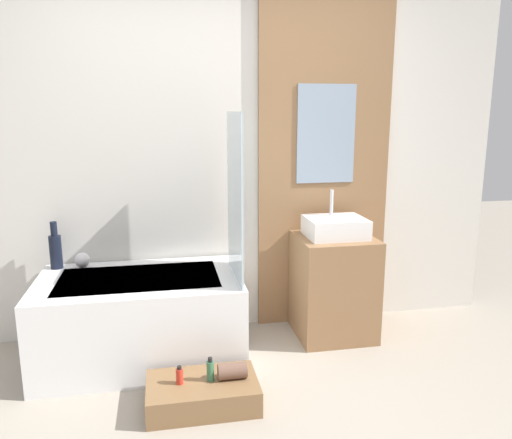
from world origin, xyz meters
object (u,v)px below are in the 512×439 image
object	(u,v)px
bathtub	(141,318)
vase_round_light	(82,260)
bottle_soap_primary	(180,376)
sink	(335,227)
wooden_step_bench	(203,393)
bottle_soap_secondary	(210,370)
vase_tall_dark	(56,249)

from	to	relation	value
bathtub	vase_round_light	bearing A→B (deg)	142.49
bathtub	bottle_soap_primary	bearing A→B (deg)	-70.50
sink	wooden_step_bench	bearing A→B (deg)	-143.81
sink	bottle_soap_secondary	distance (m)	1.36
bottle_soap_secondary	sink	bearing A→B (deg)	37.47
wooden_step_bench	vase_round_light	distance (m)	1.29
vase_round_light	bottle_soap_secondary	distance (m)	1.27
sink	vase_tall_dark	world-z (taller)	sink
sink	bottle_soap_secondary	world-z (taller)	sink
vase_tall_dark	bottle_soap_primary	bearing A→B (deg)	-50.19
vase_tall_dark	bottle_soap_secondary	bearing A→B (deg)	-44.60
sink	vase_round_light	xyz separation A→B (m)	(-1.74, 0.18, -0.19)
bathtub	vase_round_light	distance (m)	0.59
sink	vase_tall_dark	bearing A→B (deg)	174.36
sink	vase_round_light	size ratio (longest dim) A/B	4.02
bathtub	vase_round_light	xyz separation A→B (m)	(-0.39, 0.30, 0.33)
sink	bottle_soap_primary	world-z (taller)	sink
vase_round_light	vase_tall_dark	bearing A→B (deg)	176.48
sink	bottle_soap_secondary	size ratio (longest dim) A/B	2.97
bathtub	bottle_soap_primary	xyz separation A→B (m)	(0.22, -0.62, -0.09)
bottle_soap_primary	bottle_soap_secondary	bearing A→B (deg)	0.00
wooden_step_bench	bottle_soap_secondary	xyz separation A→B (m)	(0.05, 0.00, 0.13)
wooden_step_bench	bottle_soap_primary	bearing A→B (deg)	180.00
vase_tall_dark	bottle_soap_secondary	distance (m)	1.41
vase_tall_dark	wooden_step_bench	bearing A→B (deg)	-46.03
sink	bottle_soap_primary	bearing A→B (deg)	-146.86
bathtub	vase_tall_dark	distance (m)	0.75
bottle_soap_primary	bathtub	bearing A→B (deg)	109.50
bottle_soap_primary	vase_tall_dark	bearing A→B (deg)	129.81
vase_tall_dark	bottle_soap_primary	size ratio (longest dim) A/B	3.12
wooden_step_bench	bottle_soap_primary	xyz separation A→B (m)	(-0.12, 0.00, 0.12)
bathtub	wooden_step_bench	distance (m)	0.74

